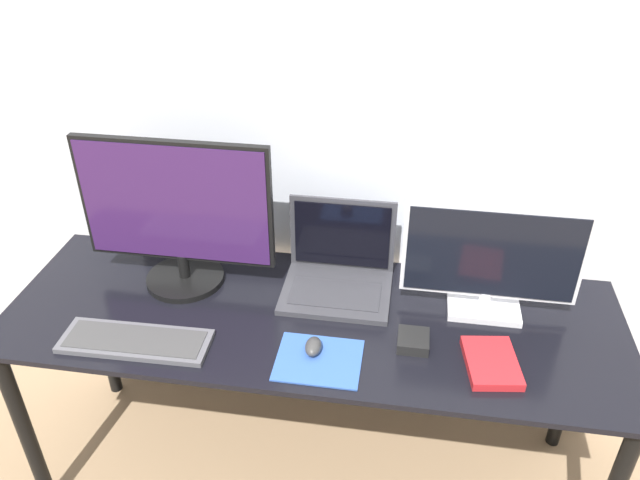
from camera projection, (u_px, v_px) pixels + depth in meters
wall_back at (332, 103)px, 1.92m from camera, size 7.00×0.05×2.50m
desk at (312, 338)px, 1.94m from camera, size 1.87×0.64×0.72m
monitor_left at (177, 215)px, 1.90m from camera, size 0.60×0.25×0.49m
monitor_right at (491, 260)px, 1.81m from camera, size 0.52×0.15×0.36m
laptop at (339, 268)px, 1.98m from camera, size 0.34×0.27×0.27m
keyboard at (136, 341)px, 1.77m from camera, size 0.43×0.15×0.02m
mousepad at (319, 360)px, 1.72m from camera, size 0.23×0.19×0.00m
mouse at (313, 346)px, 1.73m from camera, size 0.05×0.07×0.04m
book at (491, 363)px, 1.69m from camera, size 0.16×0.21×0.02m
power_brick at (413, 341)px, 1.76m from camera, size 0.09×0.10×0.03m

